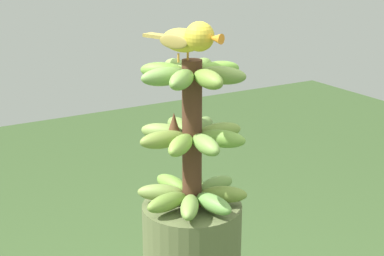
{
  "coord_description": "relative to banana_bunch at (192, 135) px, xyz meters",
  "views": [
    {
      "loc": [
        -0.65,
        -1.11,
        1.56
      ],
      "look_at": [
        0.0,
        0.0,
        1.15
      ],
      "focal_mm": 54.64,
      "sensor_mm": 36.0,
      "label": 1
    }
  ],
  "objects": [
    {
      "name": "perched_bird",
      "position": [
        -0.02,
        -0.02,
        0.23
      ],
      "size": [
        0.1,
        0.21,
        0.09
      ],
      "color": "#C68933",
      "rests_on": "banana_bunch"
    },
    {
      "name": "banana_bunch",
      "position": [
        0.0,
        0.0,
        0.0
      ],
      "size": [
        0.27,
        0.27,
        0.36
      ],
      "color": "#4C2D1E",
      "rests_on": "banana_tree"
    }
  ]
}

